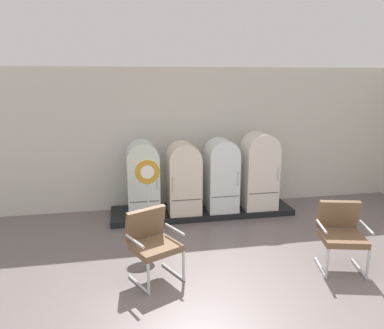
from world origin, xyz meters
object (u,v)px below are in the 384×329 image
at_px(refrigerator_0, 143,176).
at_px(refrigerator_3, 259,168).
at_px(armchair_right, 341,231).
at_px(refrigerator_2, 221,173).
at_px(armchair_left, 152,240).
at_px(refrigerator_1, 184,176).
at_px(sign_stand, 148,204).

bearing_deg(refrigerator_0, refrigerator_3, -0.84).
bearing_deg(refrigerator_3, refrigerator_0, 179.16).
height_order(refrigerator_0, armchair_right, refrigerator_0).
xyz_separation_m(refrigerator_0, refrigerator_3, (2.36, -0.03, 0.05)).
xyz_separation_m(refrigerator_3, armchair_right, (0.37, -2.37, -0.38)).
bearing_deg(refrigerator_0, refrigerator_2, -0.61).
distance_m(refrigerator_0, armchair_right, 3.65).
height_order(armchair_left, armchair_right, same).
relative_size(refrigerator_0, refrigerator_3, 0.93).
xyz_separation_m(refrigerator_3, armchair_left, (-2.37, -2.15, -0.38)).
distance_m(refrigerator_2, refrigerator_3, 0.79).
bearing_deg(armchair_left, refrigerator_2, 53.98).
relative_size(refrigerator_2, armchair_right, 1.49).
distance_m(refrigerator_1, refrigerator_3, 1.56).
bearing_deg(refrigerator_1, refrigerator_2, 0.26).
relative_size(refrigerator_1, refrigerator_3, 0.90).
bearing_deg(armchair_left, refrigerator_1, 69.54).
bearing_deg(refrigerator_2, armchair_left, -126.02).
relative_size(refrigerator_1, armchair_right, 1.44).
bearing_deg(sign_stand, refrigerator_3, 21.55).
distance_m(refrigerator_2, armchair_right, 2.67).
relative_size(armchair_left, armchair_right, 1.00).
bearing_deg(armchair_right, armchair_left, 175.47).
bearing_deg(refrigerator_1, armchair_right, -50.96).
height_order(refrigerator_0, refrigerator_2, refrigerator_2).
height_order(refrigerator_3, armchair_right, refrigerator_3).
distance_m(refrigerator_0, refrigerator_3, 2.36).
relative_size(refrigerator_0, refrigerator_1, 1.03).
relative_size(armchair_right, sign_stand, 0.69).
bearing_deg(refrigerator_2, refrigerator_3, -1.30).
distance_m(refrigerator_1, armchair_left, 2.33).
height_order(refrigerator_0, sign_stand, refrigerator_0).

